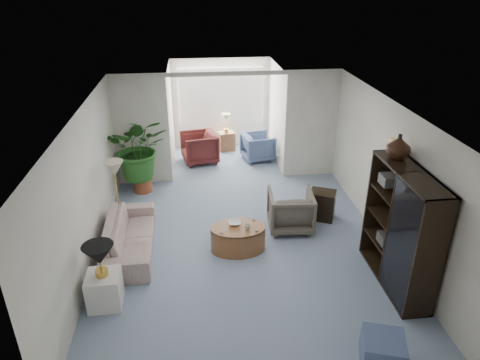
{
  "coord_description": "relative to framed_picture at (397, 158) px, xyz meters",
  "views": [
    {
      "loc": [
        -0.76,
        -6.22,
        4.39
      ],
      "look_at": [
        0.0,
        0.6,
        1.1
      ],
      "focal_mm": 32.56,
      "sensor_mm": 36.0,
      "label": 1
    }
  ],
  "objects": [
    {
      "name": "floor",
      "position": [
        -2.46,
        0.1,
        -1.7
      ],
      "size": [
        6.0,
        6.0,
        0.0
      ],
      "primitive_type": "plane",
      "color": "#8694B1",
      "rests_on": "ground"
    },
    {
      "name": "sunroom_floor",
      "position": [
        -2.46,
        4.2,
        -1.7
      ],
      "size": [
        2.6,
        2.6,
        0.0
      ],
      "primitive_type": "plane",
      "color": "#8694B1",
      "rests_on": "ground"
    },
    {
      "name": "back_pier_left",
      "position": [
        -4.36,
        3.1,
        -0.45
      ],
      "size": [
        1.2,
        0.12,
        2.5
      ],
      "primitive_type": "cube",
      "color": "white",
      "rests_on": "ground"
    },
    {
      "name": "back_pier_right",
      "position": [
        -0.56,
        3.1,
        -0.45
      ],
      "size": [
        1.2,
        0.12,
        2.5
      ],
      "primitive_type": "cube",
      "color": "white",
      "rests_on": "ground"
    },
    {
      "name": "back_header",
      "position": [
        -2.46,
        3.1,
        0.75
      ],
      "size": [
        2.6,
        0.12,
        0.1
      ],
      "primitive_type": "cube",
      "color": "white",
      "rests_on": "back_pier_left"
    },
    {
      "name": "window_pane",
      "position": [
        -2.46,
        5.28,
        -0.3
      ],
      "size": [
        2.2,
        0.02,
        1.5
      ],
      "primitive_type": "cube",
      "color": "white"
    },
    {
      "name": "window_blinds",
      "position": [
        -2.46,
        5.25,
        -0.3
      ],
      "size": [
        2.2,
        0.02,
        1.5
      ],
      "primitive_type": "cube",
      "color": "white"
    },
    {
      "name": "framed_picture",
      "position": [
        0.0,
        0.0,
        0.0
      ],
      "size": [
        0.04,
        0.5,
        0.4
      ],
      "primitive_type": "cube",
      "color": "#B5AA91"
    },
    {
      "name": "sofa",
      "position": [
        -4.41,
        0.38,
        -1.41
      ],
      "size": [
        0.83,
        2.01,
        0.58
      ],
      "primitive_type": "imported",
      "rotation": [
        0.0,
        0.0,
        1.6
      ],
      "color": "beige",
      "rests_on": "ground"
    },
    {
      "name": "end_table",
      "position": [
        -4.61,
        -0.97,
        -1.44
      ],
      "size": [
        0.48,
        0.48,
        0.52
      ],
      "primitive_type": "cube",
      "rotation": [
        0.0,
        0.0,
        0.03
      ],
      "color": "white",
      "rests_on": "ground"
    },
    {
      "name": "table_lamp",
      "position": [
        -4.61,
        -0.97,
        -0.83
      ],
      "size": [
        0.44,
        0.44,
        0.3
      ],
      "primitive_type": "cone",
      "color": "black",
      "rests_on": "end_table"
    },
    {
      "name": "floor_lamp",
      "position": [
        -4.66,
        1.1,
        -0.45
      ],
      "size": [
        0.36,
        0.36,
        0.28
      ],
      "primitive_type": "cone",
      "color": "beige",
      "rests_on": "ground"
    },
    {
      "name": "coffee_table",
      "position": [
        -2.55,
        0.2,
        -1.47
      ],
      "size": [
        0.96,
        0.96,
        0.45
      ],
      "primitive_type": "cylinder",
      "rotation": [
        0.0,
        0.0,
        -0.01
      ],
      "color": "brown",
      "rests_on": "ground"
    },
    {
      "name": "coffee_bowl",
      "position": [
        -2.6,
        0.3,
        -1.22
      ],
      "size": [
        0.22,
        0.22,
        0.05
      ],
      "primitive_type": "imported",
      "rotation": [
        0.0,
        0.0,
        -0.01
      ],
      "color": "silver",
      "rests_on": "coffee_table"
    },
    {
      "name": "coffee_cup",
      "position": [
        -2.4,
        0.1,
        -1.2
      ],
      "size": [
        0.11,
        0.11,
        0.1
      ],
      "primitive_type": "imported",
      "rotation": [
        0.0,
        0.0,
        -0.01
      ],
      "color": "beige",
      "rests_on": "coffee_table"
    },
    {
      "name": "wingback_chair",
      "position": [
        -1.5,
        0.79,
        -1.32
      ],
      "size": [
        0.87,
        0.89,
        0.75
      ],
      "primitive_type": "imported",
      "rotation": [
        0.0,
        0.0,
        3.07
      ],
      "color": "#645B4F",
      "rests_on": "ground"
    },
    {
      "name": "side_table_dark",
      "position": [
        -0.8,
        1.09,
        -1.41
      ],
      "size": [
        0.59,
        0.54,
        0.57
      ],
      "primitive_type": "cube",
      "rotation": [
        0.0,
        0.0,
        -0.42
      ],
      "color": "black",
      "rests_on": "ground"
    },
    {
      "name": "entertainment_cabinet",
      "position": [
        -0.23,
        -0.92,
        -0.76
      ],
      "size": [
        0.45,
        1.69,
        1.88
      ],
      "primitive_type": "cube",
      "color": "black",
      "rests_on": "ground"
    },
    {
      "name": "cabinet_urn",
      "position": [
        -0.23,
        -0.42,
        0.37
      ],
      "size": [
        0.35,
        0.35,
        0.37
      ],
      "primitive_type": "imported",
      "color": "black",
      "rests_on": "entertainment_cabinet"
    },
    {
      "name": "ottoman",
      "position": [
        -1.06,
        -2.45,
        -1.5
      ],
      "size": [
        0.63,
        0.63,
        0.4
      ],
      "primitive_type": "cube",
      "rotation": [
        0.0,
        0.0,
        -0.31
      ],
      "color": "slate",
      "rests_on": "ground"
    },
    {
      "name": "plant_pot",
      "position": [
        -4.4,
        2.67,
        -1.54
      ],
      "size": [
        0.4,
        0.4,
        0.32
      ],
      "primitive_type": "cylinder",
      "color": "brown",
      "rests_on": "ground"
    },
    {
      "name": "house_plant",
      "position": [
        -4.4,
        2.67,
        -0.67
      ],
      "size": [
        1.27,
        1.1,
        1.41
      ],
      "primitive_type": "imported",
      "color": "#265D20",
      "rests_on": "plant_pot"
    },
    {
      "name": "sunroom_chair_blue",
      "position": [
        -1.61,
        4.18,
        -1.36
      ],
      "size": [
        0.88,
        0.86,
        0.69
      ],
      "primitive_type": "imported",
      "rotation": [
        0.0,
        0.0,
        1.76
      ],
      "color": "slate",
      "rests_on": "ground"
    },
    {
      "name": "sunroom_chair_maroon",
      "position": [
        -3.11,
        4.18,
        -1.31
      ],
      "size": [
        0.99,
        0.97,
        0.77
      ],
      "primitive_type": "imported",
      "rotation": [
        0.0,
        0.0,
        -1.38
      ],
      "color": "#521C1D",
      "rests_on": "ground"
    },
    {
      "name": "sunroom_table",
      "position": [
        -2.36,
        4.93,
        -1.45
      ],
      "size": [
        0.47,
        0.39,
        0.5
      ],
      "primitive_type": "cube",
      "rotation": [
        0.0,
        0.0,
        0.19
      ],
      "color": "brown",
      "rests_on": "ground"
    },
    {
      "name": "shelf_clutter",
      "position": [
        -0.28,
        -1.02,
        -0.61
      ],
      "size": [
        0.3,
        1.28,
        1.06
      ],
      "color": "#403D3B",
      "rests_on": "entertainment_cabinet"
    }
  ]
}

